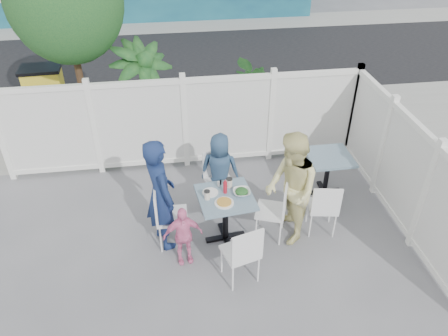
{
  "coord_description": "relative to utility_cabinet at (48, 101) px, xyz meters",
  "views": [
    {
      "loc": [
        -0.15,
        -3.96,
        4.29
      ],
      "look_at": [
        0.53,
        0.87,
        0.92
      ],
      "focal_mm": 35.0,
      "sensor_mm": 36.0,
      "label": 1
    }
  ],
  "objects": [
    {
      "name": "near_sidewalk",
      "position": [
        2.41,
        -0.2,
        -0.61
      ],
      "size": [
        24.0,
        2.6,
        0.01
      ],
      "primitive_type": "cube",
      "color": "gray",
      "rests_on": "ground"
    },
    {
      "name": "fence_back",
      "position": [
        2.51,
        -1.6,
        0.16
      ],
      "size": [
        5.86,
        0.08,
        1.6
      ],
      "color": "white",
      "rests_on": "ground"
    },
    {
      "name": "fence_right",
      "position": [
        5.41,
        -3.4,
        0.16
      ],
      "size": [
        0.08,
        3.66,
        1.6
      ],
      "rotation": [
        0.0,
        0.0,
        1.57
      ],
      "color": "white",
      "rests_on": "ground"
    },
    {
      "name": "ketchup_bottle",
      "position": [
        2.91,
        -3.45,
        0.22
      ],
      "size": [
        0.05,
        0.05,
        0.17
      ],
      "primitive_type": "cylinder",
      "color": "#A81524",
      "rests_on": "main_table"
    },
    {
      "name": "potted_shrub_b",
      "position": [
        4.09,
        -1.0,
        0.16
      ],
      "size": [
        1.6,
        1.72,
        1.55
      ],
      "primitive_type": "imported",
      "rotation": [
        0.0,
        0.0,
        4.38
      ],
      "color": "#15441F",
      "rests_on": "ground"
    },
    {
      "name": "coffee_cup_a",
      "position": [
        2.67,
        -3.55,
        0.19
      ],
      "size": [
        0.08,
        0.08,
        0.11
      ],
      "primitive_type": "cylinder",
      "color": "beige",
      "rests_on": "main_table"
    },
    {
      "name": "chair_near",
      "position": [
        3.01,
        -4.31,
        -0.1
      ],
      "size": [
        0.5,
        0.49,
        0.89
      ],
      "rotation": [
        0.0,
        0.0,
        0.28
      ],
      "color": "white",
      "rests_on": "ground"
    },
    {
      "name": "potted_shrub_a",
      "position": [
        1.84,
        -0.9,
        0.36
      ],
      "size": [
        1.52,
        1.52,
        1.95
      ],
      "primitive_type": "imported",
      "rotation": [
        0.0,
        0.0,
        0.62
      ],
      "color": "#15441F",
      "rests_on": "ground"
    },
    {
      "name": "salad_bowl",
      "position": [
        3.13,
        -3.51,
        0.16
      ],
      "size": [
        0.22,
        0.22,
        0.06
      ],
      "primitive_type": "imported",
      "color": "white",
      "rests_on": "main_table"
    },
    {
      "name": "pepper_shaker",
      "position": [
        2.88,
        -3.26,
        0.17
      ],
      "size": [
        0.03,
        0.03,
        0.07
      ],
      "primitive_type": "cylinder",
      "color": "black",
      "rests_on": "main_table"
    },
    {
      "name": "far_sidewalk",
      "position": [
        2.41,
        6.6,
        -0.61
      ],
      "size": [
        24.0,
        1.6,
        0.01
      ],
      "primitive_type": "cube",
      "color": "gray",
      "rests_on": "ground"
    },
    {
      "name": "plate_main",
      "position": [
        2.87,
        -3.68,
        0.14
      ],
      "size": [
        0.25,
        0.25,
        0.02
      ],
      "primitive_type": "cylinder",
      "color": "white",
      "rests_on": "main_table"
    },
    {
      "name": "plate_side",
      "position": [
        2.72,
        -3.43,
        0.14
      ],
      "size": [
        0.21,
        0.21,
        0.01
      ],
      "primitive_type": "cylinder",
      "color": "white",
      "rests_on": "main_table"
    },
    {
      "name": "chair_right",
      "position": [
        3.6,
        -3.56,
        -0.1
      ],
      "size": [
        0.51,
        0.52,
        0.89
      ],
      "rotation": [
        0.0,
        0.0,
        1.21
      ],
      "color": "white",
      "rests_on": "ground"
    },
    {
      "name": "man",
      "position": [
        2.07,
        -3.45,
        0.19
      ],
      "size": [
        0.57,
        0.69,
        1.62
      ],
      "primitive_type": "imported",
      "rotation": [
        0.0,
        0.0,
        1.93
      ],
      "color": "navy",
      "rests_on": "ground"
    },
    {
      "name": "street",
      "position": [
        2.41,
        3.5,
        -0.62
      ],
      "size": [
        24.0,
        5.0,
        0.01
      ],
      "primitive_type": "cube",
      "color": "black",
      "rests_on": "ground"
    },
    {
      "name": "ground",
      "position": [
        2.41,
        -4.0,
        -0.62
      ],
      "size": [
        80.0,
        80.0,
        0.0
      ],
      "primitive_type": "plane",
      "color": "slate"
    },
    {
      "name": "main_table",
      "position": [
        2.91,
        -3.53,
        -0.04
      ],
      "size": [
        0.79,
        0.79,
        0.75
      ],
      "rotation": [
        0.0,
        0.0,
        0.12
      ],
      "color": "#425672",
      "rests_on": "ground"
    },
    {
      "name": "salt_shaker",
      "position": [
        2.85,
        -3.3,
        0.17
      ],
      "size": [
        0.03,
        0.03,
        0.07
      ],
      "primitive_type": "cylinder",
      "color": "white",
      "rests_on": "main_table"
    },
    {
      "name": "chair_spare",
      "position": [
        4.26,
        -3.6,
        -0.12
      ],
      "size": [
        0.44,
        0.43,
        0.85
      ],
      "rotation": [
        0.0,
        0.0,
        -0.17
      ],
      "color": "white",
      "rests_on": "ground"
    },
    {
      "name": "boy",
      "position": [
        2.94,
        -2.71,
        -0.03
      ],
      "size": [
        0.66,
        0.51,
        1.19
      ],
      "primitive_type": "imported",
      "rotation": [
        0.0,
        0.0,
        2.89
      ],
      "color": "navy",
      "rests_on": "ground"
    },
    {
      "name": "chair_left",
      "position": [
        2.12,
        -3.48,
        -0.08
      ],
      "size": [
        0.42,
        0.43,
        0.93
      ],
      "rotation": [
        0.0,
        0.0,
        -1.59
      ],
      "color": "white",
      "rests_on": "ground"
    },
    {
      "name": "chair_back",
      "position": [
        2.91,
        -2.69,
        -0.12
      ],
      "size": [
        0.45,
        0.44,
        0.87
      ],
      "rotation": [
        0.0,
        0.0,
        3.31
      ],
      "color": "white",
      "rests_on": "ground"
    },
    {
      "name": "utility_cabinet",
      "position": [
        0.0,
        0.0,
        0.0
      ],
      "size": [
        0.69,
        0.51,
        1.24
      ],
      "primitive_type": "cube",
      "rotation": [
        0.0,
        0.0,
        0.05
      ],
      "color": "yellow",
      "rests_on": "ground"
    },
    {
      "name": "tree",
      "position": [
        0.81,
        -0.7,
        1.97
      ],
      "size": [
        1.8,
        1.62,
        3.59
      ],
      "color": "#382316",
      "rests_on": "ground"
    },
    {
      "name": "spare_table",
      "position": [
        4.62,
        -2.72,
        -0.08
      ],
      "size": [
        0.67,
        0.67,
        0.7
      ],
      "rotation": [
        0.0,
        0.0,
        0.01
      ],
      "color": "#425672",
      "rests_on": "ground"
    },
    {
      "name": "toddler",
      "position": [
        2.31,
        -3.85,
        -0.19
      ],
      "size": [
        0.53,
        0.27,
        0.87
      ],
      "primitive_type": "imported",
      "rotation": [
        0.0,
        0.0,
        0.12
      ],
      "color": "pink",
      "rests_on": "ground"
    },
    {
      "name": "woman",
      "position": [
        3.77,
        -3.58,
        0.19
      ],
      "size": [
        0.65,
        0.82,
        1.61
      ],
      "primitive_type": "imported",
      "rotation": [
        0.0,
        0.0,
        -1.52
      ],
      "color": "#DECE48",
      "rests_on": "ground"
    },
    {
      "name": "coffee_cup_b",
      "position": [
        2.99,
        -3.33,
        0.19
      ],
      "size": [
        0.08,
        0.08,
        0.12
      ],
      "primitive_type": "cylinder",
      "color": "beige",
      "rests_on": "main_table"
    }
  ]
}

